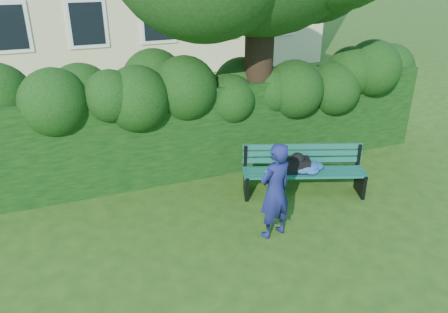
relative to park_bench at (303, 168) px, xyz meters
name	(u,v)px	position (x,y,z in m)	size (l,w,h in m)	color
ground	(237,223)	(-1.50, -0.50, -0.51)	(80.00, 80.00, 0.00)	#234A16
hedge	(195,128)	(-1.50, 1.70, 0.39)	(10.00, 1.00, 1.80)	black
park_bench	(303,168)	(0.00, 0.00, 0.00)	(2.25, 1.26, 0.89)	#105246
man_reading	(275,191)	(-1.10, -1.00, 0.27)	(0.57, 0.37, 1.56)	navy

